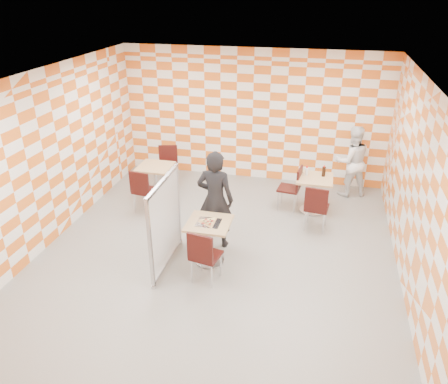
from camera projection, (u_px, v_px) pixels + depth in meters
name	position (u px, v px, depth m)	size (l,w,h in m)	color
room_shell	(223.00, 164.00, 7.31)	(7.00, 7.00, 7.00)	gray
main_table	(209.00, 235.00, 7.16)	(0.70, 0.70, 0.75)	tan
second_table	(314.00, 189.00, 8.75)	(0.70, 0.70, 0.75)	tan
empty_table	(156.00, 176.00, 9.30)	(0.70, 0.70, 0.75)	tan
chair_main_front	(203.00, 253.00, 6.61)	(0.49, 0.50, 0.92)	black
chair_second_front	(316.00, 205.00, 8.03)	(0.47, 0.48, 0.92)	black
chair_second_side	(294.00, 185.00, 8.82)	(0.48, 0.47, 0.92)	black
chair_empty_near	(143.00, 188.00, 8.69)	(0.47, 0.48, 0.92)	black
chair_empty_far	(168.00, 163.00, 9.91)	(0.52, 0.53, 0.92)	black
partition	(165.00, 223.00, 6.94)	(0.08, 1.38, 1.55)	white
man_dark	(215.00, 200.00, 7.48)	(0.64, 0.42, 1.77)	black
man_white	(352.00, 161.00, 9.35)	(0.76, 0.59, 1.56)	white
pizza_on_foil	(209.00, 222.00, 7.03)	(0.40, 0.40, 0.04)	silver
sport_bottle	(307.00, 171.00, 8.72)	(0.06, 0.06, 0.20)	white
soda_bottle	(324.00, 171.00, 8.67)	(0.07, 0.07, 0.23)	black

